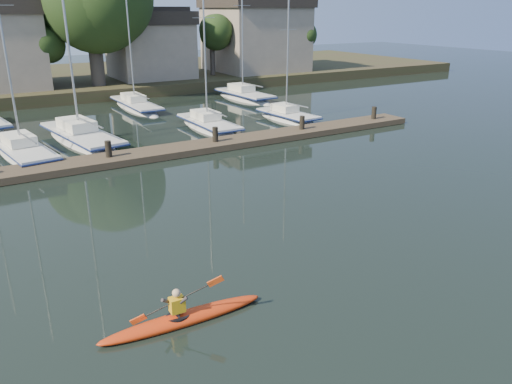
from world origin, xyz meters
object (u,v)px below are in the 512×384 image
kayak (182,317)px  sailboat_3 (209,131)px  sailboat_7 (244,101)px  sailboat_6 (137,111)px  sailboat_2 (83,146)px  sailboat_4 (288,122)px  sailboat_1 (24,160)px  dock (165,152)px

kayak → sailboat_3: size_ratio=0.36×
sailboat_7 → sailboat_3: bearing=-134.4°
sailboat_3 → sailboat_6: sailboat_6 is taller
sailboat_2 → sailboat_4: 14.01m
sailboat_7 → sailboat_1: bearing=-156.5°
kayak → sailboat_4: 24.62m
dock → sailboat_2: bearing=121.6°
sailboat_2 → sailboat_6: (6.13, 8.60, 0.03)m
sailboat_1 → sailboat_2: sailboat_2 is taller
sailboat_4 → kayak: bearing=-135.3°
sailboat_1 → sailboat_2: bearing=15.3°
sailboat_4 → sailboat_7: sailboat_7 is taller
sailboat_7 → dock: bearing=-136.3°
sailboat_4 → sailboat_6: bearing=124.4°
kayak → sailboat_3: bearing=64.3°
sailboat_2 → sailboat_4: (13.97, -1.05, 0.03)m
dock → sailboat_3: size_ratio=2.84×
sailboat_2 → sailboat_6: sailboat_2 is taller
sailboat_4 → sailboat_6: (-7.85, 9.65, 0.01)m
sailboat_6 → sailboat_7: sailboat_6 is taller
sailboat_1 → sailboat_2: 3.68m
kayak → sailboat_4: (16.01, 18.71, -0.34)m
sailboat_1 → sailboat_3: sailboat_1 is taller
sailboat_3 → dock: bearing=-136.9°
sailboat_7 → sailboat_6: bearing=173.7°
sailboat_2 → sailboat_3: size_ratio=1.33×
kayak → sailboat_7: size_ratio=0.33×
sailboat_1 → sailboat_2: (3.37, 1.47, -0.02)m
sailboat_2 → sailboat_7: (15.63, 8.08, 0.00)m
sailboat_6 → sailboat_7: 9.52m
dock → sailboat_1: bearing=150.4°
sailboat_3 → sailboat_6: bearing=100.8°
sailboat_7 → kayak: bearing=-125.6°
sailboat_3 → sailboat_4: sailboat_3 is taller
dock → sailboat_2: (-3.19, 5.20, -0.40)m
sailboat_4 → sailboat_7: size_ratio=0.80×
sailboat_3 → sailboat_7: size_ratio=0.90×
sailboat_4 → dock: bearing=-163.7°
sailboat_4 → sailboat_7: bearing=75.0°
sailboat_2 → sailboat_6: bearing=45.7°
dock → sailboat_2: 6.12m
kayak → sailboat_7: 32.97m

